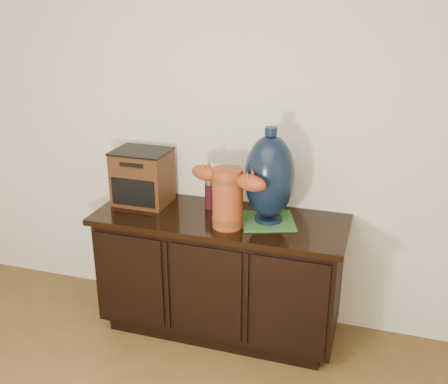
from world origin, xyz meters
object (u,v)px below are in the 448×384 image
(sideboard, at_px, (220,273))
(tv_radio, at_px, (142,177))
(terracotta_vessel, at_px, (228,194))
(spray_can, at_px, (210,194))
(lamp_base, at_px, (270,177))

(sideboard, bearing_deg, tv_radio, 171.78)
(terracotta_vessel, xyz_separation_m, spray_can, (-0.18, 0.22, -0.10))
(lamp_base, bearing_deg, spray_can, 166.48)
(terracotta_vessel, bearing_deg, spray_can, 145.43)
(lamp_base, bearing_deg, sideboard, -175.96)
(terracotta_vessel, bearing_deg, lamp_base, 49.32)
(tv_radio, height_order, spray_can, tv_radio)
(terracotta_vessel, xyz_separation_m, tv_radio, (-0.60, 0.18, -0.02))
(terracotta_vessel, height_order, spray_can, terracotta_vessel)
(tv_radio, bearing_deg, terracotta_vessel, -16.48)
(terracotta_vessel, relative_size, lamp_base, 0.88)
(tv_radio, height_order, lamp_base, lamp_base)
(tv_radio, relative_size, spray_can, 1.88)
(lamp_base, distance_m, spray_can, 0.43)
(terracotta_vessel, distance_m, tv_radio, 0.62)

